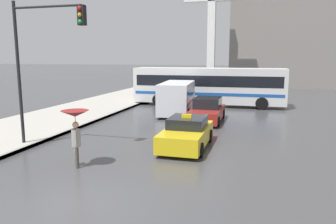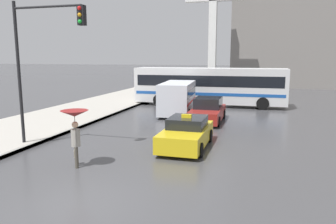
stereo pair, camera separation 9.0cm
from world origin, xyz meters
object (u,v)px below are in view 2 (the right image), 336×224
object	(u,v)px
city_bus	(209,85)
pedestrian_with_umbrella	(75,123)
sedan_red	(208,111)
monument_cross	(213,18)
ambulance_van	(178,97)
taxi	(187,133)
traffic_light	(42,48)

from	to	relation	value
city_bus	pedestrian_with_umbrella	bearing A→B (deg)	-8.71
sedan_red	city_bus	xyz separation A→B (m)	(-0.99, 6.83, 1.06)
monument_cross	ambulance_van	bearing A→B (deg)	-89.04
monument_cross	taxi	bearing A→B (deg)	-83.88
sedan_red	monument_cross	distance (m)	22.12
pedestrian_with_umbrella	monument_cross	bearing A→B (deg)	-29.22
taxi	city_bus	xyz separation A→B (m)	(-1.04, 13.02, 1.10)
taxi	pedestrian_with_umbrella	distance (m)	5.12
traffic_light	monument_cross	world-z (taller)	monument_cross
city_bus	taxi	bearing A→B (deg)	3.51
city_bus	pedestrian_with_umbrella	distance (m)	16.95
traffic_light	ambulance_van	bearing A→B (deg)	71.44
sedan_red	ambulance_van	bearing A→B (deg)	-40.55
ambulance_van	traffic_light	world-z (taller)	traffic_light
sedan_red	monument_cross	bearing A→B (deg)	-82.18
sedan_red	monument_cross	world-z (taller)	monument_cross
pedestrian_with_umbrella	ambulance_van	bearing A→B (deg)	-31.93
taxi	monument_cross	distance (m)	27.95
city_bus	sedan_red	bearing A→B (deg)	7.21
sedan_red	pedestrian_with_umbrella	size ratio (longest dim) A/B	2.03
city_bus	monument_cross	distance (m)	15.37
sedan_red	city_bus	bearing A→B (deg)	-81.73
sedan_red	ambulance_van	size ratio (longest dim) A/B	0.83
sedan_red	traffic_light	bearing A→B (deg)	53.59
monument_cross	traffic_light	bearing A→B (deg)	-96.23
pedestrian_with_umbrella	city_bus	bearing A→B (deg)	-36.04
pedestrian_with_umbrella	traffic_light	xyz separation A→B (m)	(-2.66, 1.95, 2.72)
city_bus	traffic_light	size ratio (longest dim) A/B	1.94
taxi	traffic_light	distance (m)	7.27
city_bus	traffic_light	xyz separation A→B (m)	(-4.92, -14.84, 2.66)
taxi	pedestrian_with_umbrella	size ratio (longest dim) A/B	1.92
ambulance_van	city_bus	world-z (taller)	city_bus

